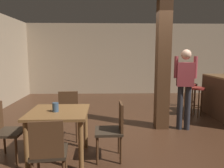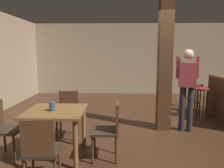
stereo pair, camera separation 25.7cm
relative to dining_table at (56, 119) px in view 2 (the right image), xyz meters
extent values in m
plane|color=#382114|center=(1.62, 1.07, -0.63)|extent=(10.80, 10.80, 0.00)
cube|color=gray|center=(1.62, 5.57, 0.77)|extent=(8.00, 0.10, 2.80)
cube|color=#422816|center=(1.96, 1.39, 0.77)|extent=(0.28, 0.28, 2.80)
cube|color=brown|center=(0.00, 0.00, 0.12)|extent=(0.89, 0.89, 0.04)
cylinder|color=brown|center=(0.37, 0.37, -0.26)|extent=(0.07, 0.07, 0.73)
cylinder|color=brown|center=(-0.37, 0.37, -0.26)|extent=(0.07, 0.07, 0.73)
cylinder|color=brown|center=(0.37, -0.37, -0.26)|extent=(0.07, 0.07, 0.73)
cylinder|color=brown|center=(-0.37, -0.37, -0.26)|extent=(0.07, 0.07, 0.73)
cube|color=#2D2319|center=(0.03, -0.73, -0.18)|extent=(0.46, 0.46, 0.04)
cube|color=#422816|center=(0.05, -0.92, 0.05)|extent=(0.38, 0.08, 0.45)
cylinder|color=#422816|center=(-0.16, -0.57, -0.40)|extent=(0.04, 0.04, 0.43)
cylinder|color=#422816|center=(0.19, -0.54, -0.40)|extent=(0.04, 0.04, 0.43)
cube|color=#2D2319|center=(0.76, -0.04, -0.18)|extent=(0.43, 0.43, 0.04)
cube|color=#422816|center=(0.96, -0.03, 0.05)|extent=(0.04, 0.38, 0.45)
cylinder|color=#422816|center=(0.59, -0.21, -0.40)|extent=(0.04, 0.04, 0.43)
cylinder|color=#422816|center=(0.59, 0.14, -0.40)|extent=(0.04, 0.04, 0.43)
cylinder|color=#422816|center=(0.94, -0.21, -0.40)|extent=(0.04, 0.04, 0.43)
cylinder|color=#422816|center=(0.94, 0.14, -0.40)|extent=(0.04, 0.04, 0.43)
cube|color=#2D2319|center=(0.00, 0.77, -0.18)|extent=(0.45, 0.45, 0.04)
cube|color=#422816|center=(-0.01, 0.96, 0.05)|extent=(0.38, 0.06, 0.45)
cylinder|color=#422816|center=(0.19, 0.61, -0.40)|extent=(0.04, 0.04, 0.43)
cylinder|color=#422816|center=(-0.16, 0.58, -0.40)|extent=(0.04, 0.04, 0.43)
cylinder|color=#422816|center=(0.16, 0.96, -0.40)|extent=(0.04, 0.04, 0.43)
cylinder|color=#422816|center=(-0.19, 0.93, -0.40)|extent=(0.04, 0.04, 0.43)
cube|color=#2D2319|center=(-0.75, -0.03, -0.18)|extent=(0.44, 0.44, 0.04)
cylinder|color=#422816|center=(-0.57, 0.14, -0.40)|extent=(0.04, 0.04, 0.43)
cylinder|color=#422816|center=(-0.59, -0.21, -0.40)|extent=(0.04, 0.04, 0.43)
cylinder|color=#422816|center=(-0.92, 0.15, -0.40)|extent=(0.04, 0.04, 0.43)
cylinder|color=#33475B|center=(-0.03, -0.04, 0.21)|extent=(0.09, 0.09, 0.14)
cube|color=maroon|center=(2.40, 1.25, 0.57)|extent=(0.37, 0.27, 0.50)
sphere|color=tan|center=(2.40, 1.25, 0.99)|extent=(0.25, 0.25, 0.21)
cylinder|color=#232328|center=(2.48, 1.23, -0.15)|extent=(0.14, 0.14, 0.95)
cylinder|color=#232328|center=(2.33, 1.27, -0.15)|extent=(0.14, 0.14, 0.95)
cylinder|color=maroon|center=(2.59, 1.21, 0.72)|extent=(0.10, 0.10, 0.46)
cylinder|color=maroon|center=(2.21, 1.29, 0.72)|extent=(0.10, 0.10, 0.46)
cylinder|color=maroon|center=(3.10, 2.21, 0.12)|extent=(0.38, 0.38, 0.05)
torus|color=#422816|center=(3.10, 2.21, -0.37)|extent=(0.26, 0.26, 0.02)
cylinder|color=#422816|center=(3.10, 2.34, -0.27)|extent=(0.03, 0.03, 0.72)
cylinder|color=#422816|center=(3.10, 2.09, -0.27)|extent=(0.03, 0.03, 0.72)
cylinder|color=#422816|center=(3.22, 2.21, -0.27)|extent=(0.03, 0.03, 0.72)
cylinder|color=#422816|center=(2.97, 2.21, -0.27)|extent=(0.03, 0.03, 0.72)
cylinder|color=maroon|center=(3.16, 2.77, 0.13)|extent=(0.32, 0.32, 0.05)
torus|color=#382114|center=(3.16, 2.77, -0.36)|extent=(0.23, 0.23, 0.02)
cylinder|color=#382114|center=(3.16, 2.88, -0.26)|extent=(0.03, 0.03, 0.73)
cylinder|color=#382114|center=(3.16, 2.67, -0.26)|extent=(0.03, 0.03, 0.73)
cylinder|color=#382114|center=(3.27, 2.77, -0.26)|extent=(0.03, 0.03, 0.73)
cylinder|color=#382114|center=(3.06, 2.77, -0.26)|extent=(0.03, 0.03, 0.73)
cylinder|color=maroon|center=(3.16, 3.34, 0.14)|extent=(0.37, 0.37, 0.05)
torus|color=#422816|center=(3.16, 3.34, -0.36)|extent=(0.26, 0.26, 0.02)
cylinder|color=#422816|center=(3.16, 3.46, -0.26)|extent=(0.03, 0.03, 0.74)
cylinder|color=#422816|center=(3.16, 3.22, -0.26)|extent=(0.03, 0.03, 0.74)
cylinder|color=#422816|center=(3.28, 3.34, -0.26)|extent=(0.03, 0.03, 0.74)
cylinder|color=#422816|center=(3.04, 3.34, -0.26)|extent=(0.03, 0.03, 0.74)
camera|label=1|loc=(0.71, -3.27, 1.02)|focal=35.00mm
camera|label=2|loc=(0.97, -3.27, 1.02)|focal=35.00mm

